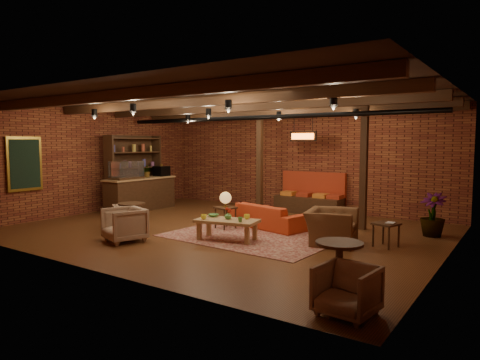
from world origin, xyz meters
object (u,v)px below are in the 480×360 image
Objects in this scene: round_table_right at (339,260)px; side_table_book at (386,225)px; coffee_table at (227,222)px; side_table_lamp at (225,201)px; armchair_far at (347,288)px; armchair_b at (124,223)px; sofa at (268,216)px; armchair_right at (332,221)px; round_table_left at (132,212)px; plant_tall at (434,171)px; armchair_a at (127,215)px.

side_table_book is at bearing 94.59° from round_table_right.
coffee_table is at bearing 150.39° from round_table_right.
armchair_far is (4.47, -3.52, -0.36)m from side_table_lamp.
armchair_b reaches higher than armchair_far.
sofa is at bearing 40.46° from side_table_lamp.
round_table_right is (4.13, -2.93, -0.19)m from side_table_lamp.
coffee_table is at bearing 152.28° from armchair_far.
armchair_right is 3.86m from armchair_far.
round_table_right is 0.70m from armchair_far.
round_table_left is 0.83× the size of armchair_b.
round_table_right is at bearing -13.81° from round_table_left.
armchair_right reaches higher than round_table_right.
sofa is at bearing 58.09° from armchair_right.
armchair_b is at bearing 72.42° from sofa.
plant_tall reaches higher than armchair_b.
side_table_lamp is at bearing -24.75° from armchair_a.
armchair_far is (5.48, -1.15, -0.06)m from armchair_b.
armchair_right is (4.62, 1.44, 0.03)m from round_table_left.
round_table_left is at bearing -170.05° from coffee_table.
side_table_book is 0.73× the size of round_table_right.
plant_tall reaches higher than coffee_table.
round_table_right is (1.30, -2.90, 0.02)m from armchair_right.
coffee_table is at bearing -155.88° from side_table_book.
coffee_table is 2.61× the size of side_table_book.
armchair_right is at bearing -41.90° from armchair_a.
sofa is at bearing 77.90° from armchair_b.
armchair_b is 1.44× the size of side_table_book.
armchair_right is (4.98, 1.30, 0.17)m from armchair_a.
armchair_b reaches higher than coffee_table.
side_table_lamp is at bearing 148.17° from armchair_far.
armchair_right reaches higher than armchair_b.
side_table_lamp is 5.70m from armchair_far.
sofa is 3.58m from armchair_b.
armchair_right is 2.00× the size of side_table_book.
armchair_b reaches higher than sofa.
side_table_lamp reaches higher than side_table_book.
plant_tall reaches higher than side_table_book.
armchair_a is (-2.97, -2.03, 0.02)m from sofa.
round_table_right is (5.14, -0.56, 0.11)m from armchair_b.
sofa is 1.84× the size of armchair_right.
armchair_a is at bearing 47.64° from sofa.
coffee_table is 4.89m from plant_tall.
armchair_b reaches higher than armchair_a.
armchair_a is 5.15m from armchair_right.
armchair_far is at bearing -81.22° from side_table_book.
armchair_right is 0.37× the size of plant_tall.
side_table_lamp is at bearing 53.71° from sofa.
armchair_far is (3.65, -4.22, 0.05)m from sofa.
armchair_far is at bearing -34.11° from coffee_table.
round_table_left is 4.84m from armchair_right.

